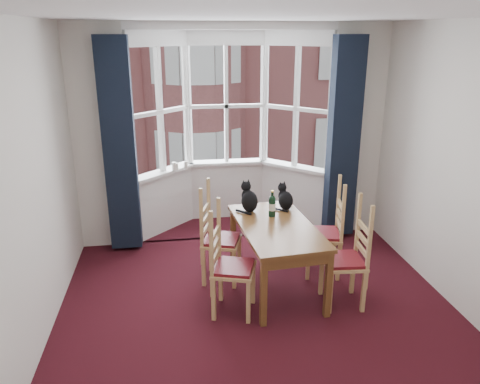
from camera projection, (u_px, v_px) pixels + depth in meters
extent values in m
plane|color=black|center=(266.00, 334.00, 4.37)|extent=(4.50, 4.50, 0.00)
plane|color=white|center=(273.00, 14.00, 3.46)|extent=(4.50, 4.50, 0.00)
plane|color=silver|center=(18.00, 204.00, 3.64)|extent=(0.00, 4.50, 4.50)
plane|color=silver|center=(388.00, 378.00, 1.81)|extent=(4.00, 0.00, 4.00)
cube|color=silver|center=(102.00, 140.00, 5.79)|extent=(0.70, 0.12, 2.80)
cube|color=silver|center=(355.00, 132.00, 6.25)|extent=(0.70, 0.12, 2.80)
cube|color=black|center=(120.00, 147.00, 5.67)|extent=(0.38, 0.22, 2.60)
cube|color=black|center=(343.00, 140.00, 6.07)|extent=(0.38, 0.22, 2.60)
cube|color=brown|center=(277.00, 227.00, 4.94)|extent=(0.87, 1.47, 0.04)
cube|color=brown|center=(263.00, 293.00, 4.39)|extent=(0.06, 0.06, 0.70)
cube|color=brown|center=(233.00, 237.00, 5.59)|extent=(0.06, 0.06, 0.70)
cube|color=brown|center=(328.00, 285.00, 4.53)|extent=(0.06, 0.06, 0.70)
cube|color=brown|center=(285.00, 232.00, 5.73)|extent=(0.06, 0.06, 0.70)
cube|color=tan|center=(234.00, 268.00, 4.57)|extent=(0.51, 0.52, 0.06)
cube|color=maroon|center=(234.00, 267.00, 4.57)|extent=(0.46, 0.47, 0.03)
cube|color=tan|center=(222.00, 240.00, 5.19)|extent=(0.51, 0.52, 0.06)
cube|color=maroon|center=(222.00, 239.00, 5.19)|extent=(0.46, 0.47, 0.03)
cube|color=tan|center=(344.00, 261.00, 4.72)|extent=(0.43, 0.45, 0.06)
cube|color=maroon|center=(344.00, 260.00, 4.72)|extent=(0.39, 0.40, 0.03)
cube|color=tan|center=(323.00, 234.00, 5.34)|extent=(0.48, 0.49, 0.06)
cube|color=maroon|center=(323.00, 233.00, 5.34)|extent=(0.43, 0.44, 0.03)
ellipsoid|color=black|center=(250.00, 201.00, 5.29)|extent=(0.26, 0.29, 0.24)
sphere|color=black|center=(246.00, 186.00, 5.31)|extent=(0.15, 0.15, 0.11)
cone|color=black|center=(243.00, 182.00, 5.27)|extent=(0.05, 0.05, 0.05)
cone|color=black|center=(248.00, 181.00, 5.30)|extent=(0.05, 0.05, 0.05)
ellipsoid|color=black|center=(286.00, 201.00, 5.35)|extent=(0.23, 0.26, 0.22)
sphere|color=black|center=(282.00, 187.00, 5.37)|extent=(0.13, 0.13, 0.10)
cone|color=black|center=(280.00, 184.00, 5.34)|extent=(0.05, 0.05, 0.05)
cone|color=black|center=(284.00, 183.00, 5.36)|extent=(0.05, 0.05, 0.05)
cylinder|color=black|center=(272.00, 207.00, 5.14)|extent=(0.07, 0.07, 0.21)
sphere|color=black|center=(272.00, 198.00, 5.10)|extent=(0.07, 0.07, 0.07)
cylinder|color=black|center=(272.00, 195.00, 5.09)|extent=(0.03, 0.03, 0.09)
cylinder|color=gold|center=(272.00, 191.00, 5.08)|extent=(0.03, 0.03, 0.02)
cylinder|color=silver|center=(272.00, 207.00, 5.14)|extent=(0.08, 0.08, 0.08)
cylinder|color=white|center=(174.00, 166.00, 6.40)|extent=(0.06, 0.06, 0.12)
cylinder|color=white|center=(176.00, 167.00, 6.43)|extent=(0.06, 0.06, 0.10)
cylinder|color=white|center=(186.00, 165.00, 6.47)|extent=(0.05, 0.05, 0.11)
plane|color=#333335|center=(183.00, 149.00, 36.50)|extent=(80.00, 80.00, 0.00)
cube|color=#934E4C|center=(190.00, 80.00, 17.38)|extent=(18.00, 6.00, 14.00)
cylinder|color=#934E4C|center=(195.00, 89.00, 14.58)|extent=(3.20, 3.20, 14.00)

